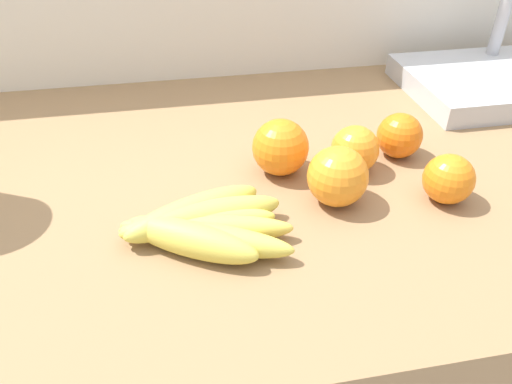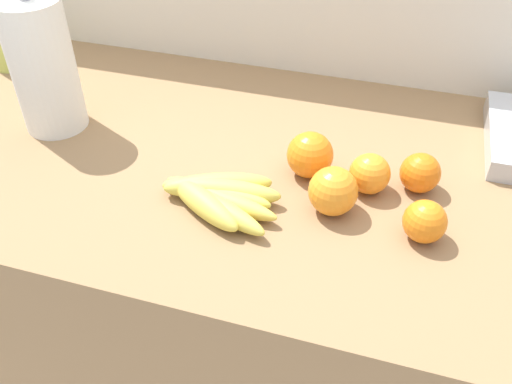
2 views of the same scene
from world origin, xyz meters
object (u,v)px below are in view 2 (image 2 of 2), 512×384
object	(u,v)px
orange_back_left	(309,155)
orange_front	(420,173)
orange_far_right	(370,174)
orange_right	(425,222)
banana_bunch	(215,196)
orange_center	(333,191)
paper_towel_roll	(43,66)
mug	(7,45)

from	to	relation	value
orange_back_left	orange_front	bearing A→B (deg)	3.72
orange_far_right	orange_right	distance (m)	0.13
banana_bunch	orange_center	xyz separation A→B (m)	(0.18, 0.04, 0.02)
orange_far_right	paper_towel_roll	distance (m)	0.61
banana_bunch	mug	xyz separation A→B (m)	(-0.61, 0.32, 0.03)
banana_bunch	mug	bearing A→B (deg)	152.14
banana_bunch	orange_front	xyz separation A→B (m)	(0.30, 0.14, 0.01)
orange_center	orange_far_right	bearing A→B (deg)	54.74
banana_bunch	mug	distance (m)	0.69
orange_far_right	orange_center	world-z (taller)	orange_center
orange_far_right	paper_towel_roll	bearing A→B (deg)	177.45
banana_bunch	orange_center	distance (m)	0.18
orange_center	orange_front	xyz separation A→B (m)	(0.13, 0.09, -0.01)
orange_far_right	orange_back_left	xyz separation A→B (m)	(-0.10, 0.02, 0.01)
orange_back_left	orange_front	size ratio (longest dim) A/B	1.19
orange_front	paper_towel_roll	bearing A→B (deg)	-179.98
mug	paper_towel_roll	bearing A→B (deg)	-38.24
orange_far_right	orange_back_left	world-z (taller)	orange_back_left
orange_far_right	orange_back_left	size ratio (longest dim) A/B	0.85
orange_right	mug	bearing A→B (deg)	161.92
orange_front	mug	size ratio (longest dim) A/B	0.65
banana_bunch	orange_front	bearing A→B (deg)	24.12
orange_far_right	orange_front	xyz separation A→B (m)	(0.08, 0.03, -0.00)
orange_back_left	mug	world-z (taller)	mug
orange_center	mug	xyz separation A→B (m)	(-0.79, 0.28, 0.01)
orange_right	orange_front	distance (m)	0.12
orange_front	paper_towel_roll	xyz separation A→B (m)	(-0.68, -0.00, 0.09)
orange_back_left	orange_right	size ratio (longest dim) A/B	1.22
orange_back_left	orange_right	bearing A→B (deg)	-28.01
banana_bunch	orange_center	size ratio (longest dim) A/B	2.67
orange_back_left	orange_right	xyz separation A→B (m)	(0.20, -0.10, -0.01)
orange_right	orange_center	xyz separation A→B (m)	(-0.14, 0.02, 0.01)
orange_far_right	mug	world-z (taller)	mug
orange_right	mug	xyz separation A→B (m)	(-0.93, 0.30, 0.02)
orange_far_right	mug	bearing A→B (deg)	165.67
banana_bunch	orange_back_left	bearing A→B (deg)	45.54
banana_bunch	mug	size ratio (longest dim) A/B	2.04
banana_bunch	orange_back_left	size ratio (longest dim) A/B	2.63
orange_right	paper_towel_roll	size ratio (longest dim) A/B	0.24
orange_far_right	paper_towel_roll	xyz separation A→B (m)	(-0.60, 0.03, 0.09)
banana_bunch	orange_back_left	xyz separation A→B (m)	(0.12, 0.12, 0.02)
orange_far_right	orange_center	bearing A→B (deg)	-125.26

